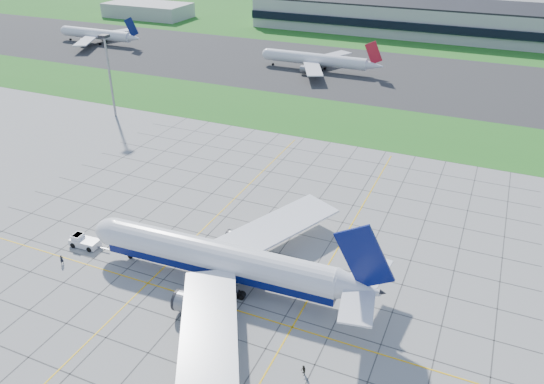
{
  "coord_description": "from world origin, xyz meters",
  "views": [
    {
      "loc": [
        40.99,
        -62.32,
        60.03
      ],
      "look_at": [
        1.82,
        26.65,
        7.0
      ],
      "focal_mm": 35.0,
      "sensor_mm": 36.0,
      "label": 1
    }
  ],
  "objects_px": {
    "airliner": "(221,259)",
    "distant_jet_0": "(97,34)",
    "crew_far": "(303,370)",
    "pushback_tug": "(84,241)",
    "crew_near": "(62,260)",
    "distant_jet_1": "(317,59)",
    "light_mast": "(108,66)"
  },
  "relations": [
    {
      "from": "pushback_tug",
      "to": "crew_far",
      "type": "relative_size",
      "value": 5.03
    },
    {
      "from": "crew_far",
      "to": "crew_near",
      "type": "bearing_deg",
      "value": -133.91
    },
    {
      "from": "distant_jet_0",
      "to": "airliner",
      "type": "bearing_deg",
      "value": -44.03
    },
    {
      "from": "pushback_tug",
      "to": "crew_near",
      "type": "xyz_separation_m",
      "value": [
        0.34,
        -6.41,
        -0.12
      ]
    },
    {
      "from": "crew_near",
      "to": "distant_jet_0",
      "type": "height_order",
      "value": "distant_jet_0"
    },
    {
      "from": "crew_far",
      "to": "light_mast",
      "type": "bearing_deg",
      "value": -165.4
    },
    {
      "from": "distant_jet_0",
      "to": "distant_jet_1",
      "type": "bearing_deg",
      "value": -1.0
    },
    {
      "from": "crew_near",
      "to": "crew_far",
      "type": "height_order",
      "value": "crew_near"
    },
    {
      "from": "pushback_tug",
      "to": "crew_far",
      "type": "xyz_separation_m",
      "value": [
        51.67,
        -13.19,
        -0.2
      ]
    },
    {
      "from": "light_mast",
      "to": "crew_near",
      "type": "height_order",
      "value": "light_mast"
    },
    {
      "from": "airliner",
      "to": "distant_jet_0",
      "type": "relative_size",
      "value": 1.29
    },
    {
      "from": "airliner",
      "to": "distant_jet_1",
      "type": "height_order",
      "value": "airliner"
    },
    {
      "from": "pushback_tug",
      "to": "distant_jet_1",
      "type": "distance_m",
      "value": 138.27
    },
    {
      "from": "pushback_tug",
      "to": "crew_far",
      "type": "height_order",
      "value": "pushback_tug"
    },
    {
      "from": "airliner",
      "to": "distant_jet_0",
      "type": "distance_m",
      "value": 200.08
    },
    {
      "from": "crew_far",
      "to": "distant_jet_0",
      "type": "height_order",
      "value": "distant_jet_0"
    },
    {
      "from": "crew_near",
      "to": "distant_jet_1",
      "type": "height_order",
      "value": "distant_jet_1"
    },
    {
      "from": "pushback_tug",
      "to": "crew_far",
      "type": "distance_m",
      "value": 53.33
    },
    {
      "from": "airliner",
      "to": "distant_jet_0",
      "type": "height_order",
      "value": "airliner"
    },
    {
      "from": "crew_far",
      "to": "distant_jet_0",
      "type": "relative_size",
      "value": 0.04
    },
    {
      "from": "distant_jet_0",
      "to": "distant_jet_1",
      "type": "height_order",
      "value": "same"
    },
    {
      "from": "pushback_tug",
      "to": "crew_far",
      "type": "bearing_deg",
      "value": -16.85
    },
    {
      "from": "distant_jet_0",
      "to": "pushback_tug",
      "type": "bearing_deg",
      "value": -51.08
    },
    {
      "from": "distant_jet_0",
      "to": "crew_near",
      "type": "bearing_deg",
      "value": -52.24
    },
    {
      "from": "light_mast",
      "to": "crew_far",
      "type": "xyz_separation_m",
      "value": [
        93.1,
        -75.44,
        -15.32
      ]
    },
    {
      "from": "distant_jet_1",
      "to": "airliner",
      "type": "bearing_deg",
      "value": -77.36
    },
    {
      "from": "crew_near",
      "to": "distant_jet_1",
      "type": "xyz_separation_m",
      "value": [
        -0.45,
        144.64,
        3.54
      ]
    },
    {
      "from": "airliner",
      "to": "crew_far",
      "type": "relative_size",
      "value": 33.3
    },
    {
      "from": "crew_near",
      "to": "distant_jet_1",
      "type": "relative_size",
      "value": 0.04
    },
    {
      "from": "light_mast",
      "to": "pushback_tug",
      "type": "distance_m",
      "value": 76.28
    },
    {
      "from": "distant_jet_0",
      "to": "distant_jet_1",
      "type": "xyz_separation_m",
      "value": [
        113.11,
        -1.97,
        0.0
      ]
    },
    {
      "from": "airliner",
      "to": "light_mast",
      "type": "bearing_deg",
      "value": 137.19
    }
  ]
}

